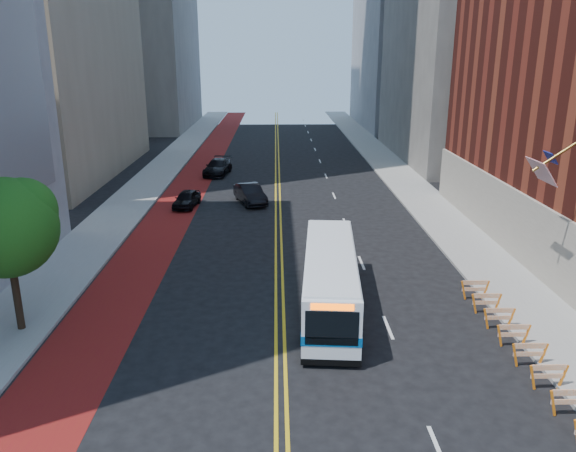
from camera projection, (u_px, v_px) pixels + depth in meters
The scene contains 13 objects.
ground at pixel (281, 411), 19.06m from camera, with size 160.00×160.00×0.00m, color black.
sidewalk_left at pixel (136, 196), 47.44m from camera, with size 4.00×140.00×0.15m, color gray.
sidewalk_right at pixel (418, 194), 47.94m from camera, with size 4.00×140.00×0.15m, color gray.
bus_lane_paint at pixel (182, 196), 47.55m from camera, with size 3.60×140.00×0.01m, color maroon.
center_line_inner at pixel (276, 196), 47.71m from camera, with size 0.14×140.00×0.01m, color gold.
center_line_outer at pixel (280, 196), 47.72m from camera, with size 0.14×140.00×0.01m, color gold.
lane_dashes at pixel (326, 176), 55.45m from camera, with size 0.14×98.20×0.01m.
construction_barriers at pixel (521, 341), 22.33m from camera, with size 1.42×10.91×1.00m.
street_tree at pixel (7, 224), 23.15m from camera, with size 4.20×4.20×6.70m.
transit_bus at pixel (330, 279), 26.27m from camera, with size 3.19×10.80×2.93m.
car_a at pixel (187, 199), 44.14m from camera, with size 1.55×3.84×1.31m, color black.
car_b at pixel (250, 194), 45.23m from camera, with size 1.63×4.69×1.54m, color black.
car_c at pixel (218, 167), 55.92m from camera, with size 2.13×5.23×1.52m, color black.
Camera 1 is at (-0.13, -16.34, 11.66)m, focal length 35.00 mm.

